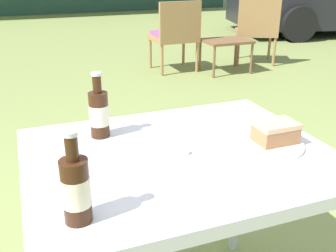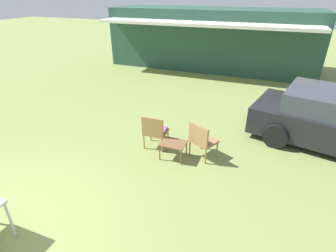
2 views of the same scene
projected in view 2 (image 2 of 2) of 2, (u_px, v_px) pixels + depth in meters
name	position (u px, v px, depth m)	size (l,w,h in m)	color
cabin_building	(212.00, 38.00, 12.82)	(9.66, 4.22, 2.73)	#284C3D
wicker_chair_cushioned	(155.00, 130.00, 6.29)	(0.54, 0.48, 0.87)	#9E7547
wicker_chair_plain	(202.00, 139.00, 5.90)	(0.68, 0.65, 0.87)	#9E7547
garden_side_table	(173.00, 144.00, 5.94)	(0.56, 0.44, 0.41)	brown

